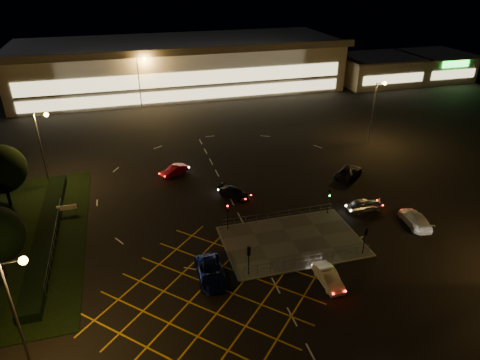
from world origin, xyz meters
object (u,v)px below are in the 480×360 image
object	(u,v)px
signal_ne	(329,197)
car_east_grey	(349,172)
car_queue_white	(328,277)
car_left_blue	(211,272)
signal_sw	(249,255)
signal_se	(365,235)
car_far_dkgrey	(234,193)
car_right_silver	(364,205)
car_approach_white	(415,219)
signal_nw	(227,211)
car_circ_red	(174,170)

from	to	relation	value
signal_ne	car_east_grey	world-z (taller)	signal_ne
car_queue_white	car_left_blue	world-z (taller)	car_left_blue
signal_sw	signal_ne	bearing A→B (deg)	-146.35
signal_se	car_far_dkgrey	size ratio (longest dim) A/B	0.74
signal_ne	car_right_silver	distance (m)	4.87
car_left_blue	car_approach_white	bearing A→B (deg)	8.78
signal_sw	signal_se	world-z (taller)	same
signal_nw	signal_ne	distance (m)	12.00
car_right_silver	car_left_blue	bearing A→B (deg)	108.96
signal_ne	signal_se	bearing A→B (deg)	-90.00
car_east_grey	car_circ_red	bearing A→B (deg)	34.05
car_circ_red	car_approach_white	xyz separation A→B (m)	(24.17, -19.84, 0.09)
signal_nw	car_east_grey	distance (m)	20.85
signal_sw	car_approach_white	world-z (taller)	signal_sw
signal_se	car_approach_white	bearing A→B (deg)	-158.55
signal_nw	car_left_blue	world-z (taller)	signal_nw
signal_ne	car_queue_white	distance (m)	12.31
car_far_dkgrey	car_circ_red	distance (m)	10.47
signal_nw	signal_ne	world-z (taller)	same
signal_sw	car_east_grey	distance (m)	25.07
car_right_silver	car_approach_white	world-z (taller)	car_approach_white
car_circ_red	car_east_grey	distance (m)	23.94
signal_se	signal_nw	distance (m)	14.41
car_far_dkgrey	car_right_silver	distance (m)	15.74
signal_ne	car_queue_white	bearing A→B (deg)	-115.62
car_right_silver	car_approach_white	xyz separation A→B (m)	(3.84, -4.31, 0.01)
car_queue_white	car_approach_white	size ratio (longest dim) A/B	0.82
signal_nw	car_east_grey	world-z (taller)	signal_nw
car_approach_white	car_queue_white	bearing A→B (deg)	33.62
signal_se	car_far_dkgrey	xyz separation A→B (m)	(-9.43, 14.80, -1.75)
car_east_grey	car_approach_white	bearing A→B (deg)	146.82
signal_ne	car_far_dkgrey	world-z (taller)	signal_ne
car_left_blue	signal_sw	bearing A→B (deg)	-6.36
car_right_silver	car_east_grey	distance (m)	8.89
signal_se	signal_ne	bearing A→B (deg)	-90.00
car_queue_white	signal_se	bearing A→B (deg)	29.22
car_right_silver	car_circ_red	world-z (taller)	car_right_silver
car_approach_white	car_circ_red	bearing A→B (deg)	-30.51
signal_sw	car_far_dkgrey	distance (m)	15.12
signal_sw	car_right_silver	distance (m)	18.31
signal_se	car_left_blue	xyz separation A→B (m)	(-15.50, 0.52, -1.63)
signal_se	signal_ne	xyz separation A→B (m)	(0.00, 7.99, 0.00)
car_left_blue	car_right_silver	size ratio (longest dim) A/B	1.24
signal_nw	car_circ_red	size ratio (longest dim) A/B	0.79
signal_sw	signal_se	xyz separation A→B (m)	(12.00, 0.00, 0.00)
signal_nw	signal_ne	bearing A→B (deg)	0.00
signal_sw	car_far_dkgrey	world-z (taller)	signal_sw
signal_sw	car_approach_white	size ratio (longest dim) A/B	0.62
car_approach_white	car_left_blue	bearing A→B (deg)	15.49
signal_sw	car_queue_white	world-z (taller)	signal_sw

